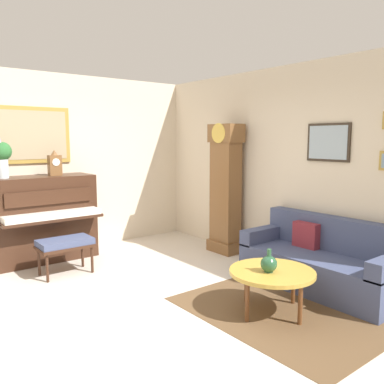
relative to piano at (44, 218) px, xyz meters
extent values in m
cube|color=beige|center=(2.23, 0.30, -0.68)|extent=(6.40, 6.00, 0.10)
cube|color=beige|center=(-0.37, 0.30, 0.77)|extent=(0.10, 4.90, 2.80)
cube|color=#B28E3D|center=(-0.30, 0.00, 1.22)|extent=(0.03, 1.10, 0.84)
cube|color=tan|center=(-0.29, 0.00, 1.22)|extent=(0.01, 0.98, 0.72)
cube|color=beige|center=(2.23, 2.70, 0.77)|extent=(5.30, 0.10, 2.80)
cube|color=#33281E|center=(2.98, 2.63, 1.12)|extent=(0.60, 0.03, 0.48)
cube|color=#9EB2C1|center=(2.98, 2.61, 1.12)|extent=(0.54, 0.01, 0.42)
cube|color=brown|center=(3.37, 1.31, -0.63)|extent=(2.10, 1.50, 0.01)
cube|color=#3D2316|center=(-0.02, 0.00, -0.01)|extent=(0.60, 1.44, 1.26)
cube|color=#3D2316|center=(0.41, 0.00, 0.05)|extent=(0.28, 1.38, 0.04)
cube|color=white|center=(0.41, 0.00, 0.11)|extent=(0.26, 1.32, 0.08)
cube|color=#3D2316|center=(0.30, 0.00, 0.35)|extent=(0.03, 1.20, 0.20)
cube|color=#3D2316|center=(0.81, 0.00, -0.25)|extent=(0.42, 0.70, 0.04)
cube|color=#424C70|center=(0.81, 0.00, -0.19)|extent=(0.40, 0.68, 0.08)
cylinder|color=#3D2316|center=(0.97, -0.30, -0.45)|extent=(0.04, 0.04, 0.36)
cylinder|color=#3D2316|center=(0.97, 0.30, -0.45)|extent=(0.04, 0.04, 0.36)
cylinder|color=#3D2316|center=(0.65, -0.30, -0.45)|extent=(0.04, 0.04, 0.36)
cylinder|color=#3D2316|center=(0.65, 0.30, -0.45)|extent=(0.04, 0.04, 0.36)
cube|color=brown|center=(1.34, 2.40, -0.54)|extent=(0.52, 0.34, 0.18)
cube|color=brown|center=(1.34, 2.40, 0.26)|extent=(0.44, 0.28, 1.78)
cube|color=brown|center=(1.34, 2.40, 1.25)|extent=(0.52, 0.32, 0.28)
cylinder|color=gold|center=(1.34, 2.25, 1.25)|extent=(0.30, 0.02, 0.30)
cylinder|color=gold|center=(1.34, 2.35, 0.32)|extent=(0.03, 0.03, 0.70)
cube|color=#424C70|center=(3.20, 2.21, -0.42)|extent=(1.90, 0.80, 0.42)
cube|color=#424C70|center=(3.20, 2.51, -0.01)|extent=(1.90, 0.20, 0.44)
cube|color=#424C70|center=(2.34, 2.21, -0.13)|extent=(0.18, 0.80, 0.20)
cube|color=maroon|center=(2.90, 2.35, -0.05)|extent=(0.34, 0.12, 0.32)
cylinder|color=gold|center=(3.30, 1.24, -0.20)|extent=(0.88, 0.88, 0.04)
torus|color=brown|center=(3.30, 1.24, -0.20)|extent=(0.88, 0.88, 0.04)
cylinder|color=brown|center=(3.30, 1.60, -0.43)|extent=(0.04, 0.04, 0.41)
cylinder|color=brown|center=(3.66, 1.24, -0.43)|extent=(0.04, 0.04, 0.41)
cylinder|color=brown|center=(3.30, 0.88, -0.43)|extent=(0.04, 0.04, 0.41)
cylinder|color=brown|center=(2.94, 1.24, -0.43)|extent=(0.04, 0.04, 0.41)
cube|color=brown|center=(0.00, 0.20, 0.77)|extent=(0.12, 0.18, 0.30)
cylinder|color=white|center=(0.06, 0.20, 0.82)|extent=(0.01, 0.11, 0.11)
cone|color=brown|center=(0.00, 0.20, 0.96)|extent=(0.10, 0.10, 0.08)
cylinder|color=silver|center=(0.00, -0.52, 0.75)|extent=(0.15, 0.15, 0.26)
sphere|color=#2D6B33|center=(0.00, -0.52, 0.99)|extent=(0.26, 0.26, 0.26)
cone|color=#D199B7|center=(0.03, -0.54, 1.12)|extent=(0.06, 0.06, 0.16)
cylinder|color=#234C33|center=(3.31, 1.17, -0.17)|extent=(0.09, 0.09, 0.01)
sphere|color=#285638|center=(3.31, 1.17, -0.10)|extent=(0.17, 0.17, 0.17)
cylinder|color=#285638|center=(3.31, 1.17, 0.02)|extent=(0.04, 0.04, 0.08)
camera|label=1|loc=(5.90, -1.86, 1.16)|focal=37.39mm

